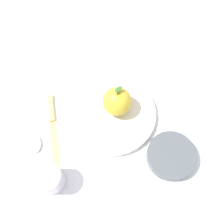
# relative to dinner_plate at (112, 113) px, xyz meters

# --- Properties ---
(ground_plane) EXTENTS (2.40, 2.40, 0.00)m
(ground_plane) POSITION_rel_dinner_plate_xyz_m (-0.01, 0.01, -0.01)
(ground_plane) COLOR silver
(dinner_plate) EXTENTS (0.24, 0.24, 0.02)m
(dinner_plate) POSITION_rel_dinner_plate_xyz_m (0.00, 0.00, 0.00)
(dinner_plate) COLOR silver
(dinner_plate) RESTS_ON ground_plane
(apple) EXTENTS (0.08, 0.08, 0.09)m
(apple) POSITION_rel_dinner_plate_xyz_m (0.02, -0.01, 0.05)
(apple) COLOR gold
(apple) RESTS_ON dinner_plate
(side_bowl) EXTENTS (0.13, 0.13, 0.03)m
(side_bowl) POSITION_rel_dinner_plate_xyz_m (-0.09, -0.17, 0.01)
(side_bowl) COLOR #4C5156
(side_bowl) RESTS_ON ground_plane
(cup) EXTENTS (0.07, 0.07, 0.07)m
(cup) POSITION_rel_dinner_plate_xyz_m (-0.21, 0.10, 0.03)
(cup) COLOR silver
(cup) RESTS_ON ground_plane
(knife) EXTENTS (0.22, 0.10, 0.01)m
(knife) POSITION_rel_dinner_plate_xyz_m (-0.07, 0.15, -0.01)
(knife) COLOR #D8B766
(knife) RESTS_ON ground_plane
(spoon) EXTENTS (0.18, 0.09, 0.01)m
(spoon) POSITION_rel_dinner_plate_xyz_m (-0.11, 0.19, -0.01)
(spoon) COLOR silver
(spoon) RESTS_ON ground_plane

